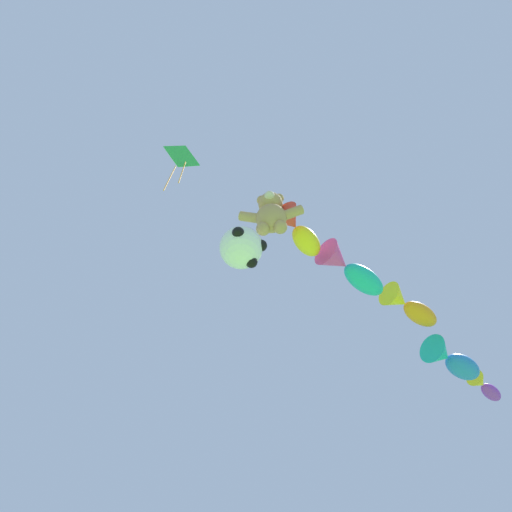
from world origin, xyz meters
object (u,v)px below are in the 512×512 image
object	(u,v)px
soccer_ball_kite	(242,248)
fish_kite_cobalt	(451,360)
fish_kite_teal	(350,270)
diamond_kite	(181,159)
fish_kite_goldfin	(298,231)
fish_kite_tangerine	(409,307)
fish_kite_violet	(485,387)
teddy_bear_kite	(271,213)

from	to	relation	value
soccer_ball_kite	fish_kite_cobalt	size ratio (longest dim) A/B	0.51
fish_kite_teal	diamond_kite	size ratio (longest dim) A/B	0.77
fish_kite_goldfin	diamond_kite	size ratio (longest dim) A/B	0.63
soccer_ball_kite	diamond_kite	distance (m)	4.46
fish_kite_teal	fish_kite_tangerine	bearing A→B (deg)	45.64
fish_kite_violet	diamond_kite	bearing A→B (deg)	-135.19
fish_kite_goldfin	soccer_ball_kite	bearing A→B (deg)	-145.23
fish_kite_violet	teddy_bear_kite	bearing A→B (deg)	-128.98
fish_kite_tangerine	fish_kite_cobalt	size ratio (longest dim) A/B	0.93
teddy_bear_kite	fish_kite_violet	world-z (taller)	teddy_bear_kite
diamond_kite	fish_kite_teal	bearing A→B (deg)	34.85
fish_kite_goldfin	diamond_kite	xyz separation A→B (m)	(-3.27, -1.65, 2.04)
fish_kite_cobalt	fish_kite_tangerine	bearing A→B (deg)	-124.14
soccer_ball_kite	fish_kite_goldfin	distance (m)	2.62
fish_kite_cobalt	diamond_kite	bearing A→B (deg)	-137.81
teddy_bear_kite	fish_kite_goldfin	bearing A→B (deg)	48.76
fish_kite_tangerine	fish_kite_teal	bearing A→B (deg)	-134.36
fish_kite_goldfin	fish_kite_cobalt	xyz separation A→B (m)	(4.69, 5.56, -0.37)
fish_kite_tangerine	fish_kite_violet	size ratio (longest dim) A/B	1.22
fish_kite_teal	fish_kite_violet	bearing A→B (deg)	52.01
soccer_ball_kite	fish_kite_goldfin	bearing A→B (deg)	34.77
fish_kite_teal	fish_kite_cobalt	distance (m)	5.12
fish_kite_teal	diamond_kite	bearing A→B (deg)	-145.15
soccer_ball_kite	fish_kite_goldfin	world-z (taller)	fish_kite_goldfin
fish_kite_tangerine	diamond_kite	world-z (taller)	diamond_kite
soccer_ball_kite	fish_kite_tangerine	world-z (taller)	fish_kite_tangerine
soccer_ball_kite	diamond_kite	xyz separation A→B (m)	(-1.85, -0.66, 4.01)
fish_kite_goldfin	fish_kite_violet	distance (m)	10.10
fish_kite_teal	fish_kite_cobalt	bearing A→B (deg)	50.45
teddy_bear_kite	fish_kite_teal	distance (m)	3.24
diamond_kite	soccer_ball_kite	bearing A→B (deg)	19.72
soccer_ball_kite	fish_kite_cobalt	xyz separation A→B (m)	(6.11, 6.55, 1.60)
diamond_kite	fish_kite_goldfin	bearing A→B (deg)	26.78
teddy_bear_kite	soccer_ball_kite	world-z (taller)	teddy_bear_kite
teddy_bear_kite	fish_kite_tangerine	distance (m)	5.95
fish_kite_teal	teddy_bear_kite	bearing A→B (deg)	-131.39
teddy_bear_kite	fish_kite_tangerine	xyz separation A→B (m)	(4.03, 4.36, 0.51)
fish_kite_tangerine	diamond_kite	distance (m)	8.60
soccer_ball_kite	fish_kite_teal	distance (m)	4.38
soccer_ball_kite	fish_kite_teal	xyz separation A→B (m)	(2.87, 2.62, 2.03)
soccer_ball_kite	fish_kite_tangerine	bearing A→B (deg)	43.75
teddy_bear_kite	fish_kite_violet	xyz separation A→B (m)	(7.01, 8.67, 0.44)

